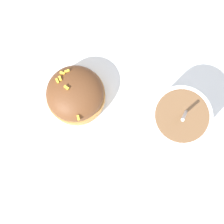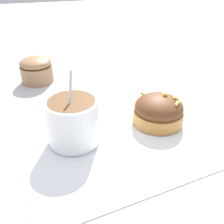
# 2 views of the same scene
# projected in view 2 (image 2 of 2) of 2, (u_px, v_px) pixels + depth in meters

# --- Properties ---
(ground_plane) EXTENTS (3.00, 3.00, 0.00)m
(ground_plane) POSITION_uv_depth(u_px,v_px,m) (117.00, 130.00, 0.45)
(ground_plane) COLOR #B2B2B7
(paper_napkin) EXTENTS (0.37, 0.34, 0.00)m
(paper_napkin) POSITION_uv_depth(u_px,v_px,m) (117.00, 129.00, 0.45)
(paper_napkin) COLOR white
(paper_napkin) RESTS_ON ground_plane
(coffee_cup) EXTENTS (0.08, 0.11, 0.11)m
(coffee_cup) POSITION_uv_depth(u_px,v_px,m) (73.00, 119.00, 0.40)
(coffee_cup) COLOR white
(coffee_cup) RESTS_ON paper_napkin
(frosted_pastry) EXTENTS (0.09, 0.09, 0.05)m
(frosted_pastry) POSITION_uv_depth(u_px,v_px,m) (158.00, 109.00, 0.46)
(frosted_pastry) COLOR #C18442
(frosted_pastry) RESTS_ON paper_napkin
(sugar_bowl) EXTENTS (0.07, 0.07, 0.06)m
(sugar_bowl) POSITION_uv_depth(u_px,v_px,m) (36.00, 70.00, 0.61)
(sugar_bowl) COLOR #99704C
(sugar_bowl) RESTS_ON ground_plane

